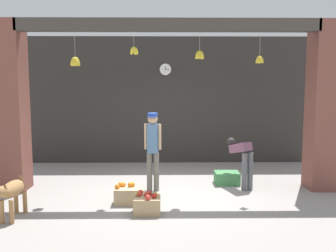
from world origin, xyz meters
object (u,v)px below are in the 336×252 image
Objects in this scene: dog at (12,191)px; fruit_crate_apples at (147,204)px; worker_stooping at (242,157)px; fruit_crate_oranges at (129,195)px; produce_box_green at (227,178)px; shopkeeper at (153,146)px; water_bottle at (151,198)px; wall_clock at (165,69)px.

dog is 2.17m from fruit_crate_apples.
fruit_crate_apples is (-1.89, -1.50, -0.50)m from worker_stooping.
dog is 1.74× the size of fruit_crate_oranges.
fruit_crate_oranges is 1.02× the size of produce_box_green.
shopkeeper is 1.52m from fruit_crate_apples.
dog is at bearing -163.90° from water_bottle.
fruit_crate_apples is 0.39m from water_bottle.
fruit_crate_oranges is 2.37m from produce_box_green.
dog is at bearing -157.00° from fruit_crate_oranges.
fruit_crate_apples is at bearing -94.88° from wall_clock.
water_bottle is (2.19, 0.63, -0.32)m from dog.
worker_stooping is at bearing -49.86° from produce_box_green.
wall_clock reaches higher than produce_box_green.
water_bottle is (0.40, -0.13, -0.03)m from fruit_crate_oranges.
fruit_crate_oranges is 0.42m from water_bottle.
worker_stooping is 3.46m from wall_clock.
wall_clock reaches higher than dog.
wall_clock reaches higher than shopkeeper.
dog is 5.30m from wall_clock.
water_bottle is at bearing -94.51° from wall_clock.
worker_stooping is at bearing -57.76° from wall_clock.
dog is at bearing -179.35° from worker_stooping.
shopkeeper is 3.10m from wall_clock.
wall_clock is (0.27, 2.64, 1.60)m from shopkeeper.
wall_clock is (0.34, 3.96, 2.36)m from fruit_crate_apples.
produce_box_green is 1.60× the size of wall_clock.
fruit_crate_apples is 1.59× the size of water_bottle.
dog reaches higher than fruit_crate_apples.
shopkeeper is (2.20, 1.57, 0.46)m from dog.
worker_stooping is at bearing 38.28° from fruit_crate_apples.
produce_box_green is (1.65, 1.79, -0.03)m from fruit_crate_apples.
dog is 2.83× the size of wall_clock.
shopkeeper is 3.05× the size of produce_box_green.
fruit_crate_oranges is at bearing 71.12° from shopkeeper.
fruit_crate_apples is at bearing -164.49° from worker_stooping.
produce_box_green is (-0.25, 0.29, -0.53)m from worker_stooping.
fruit_crate_apples is 0.85× the size of produce_box_green.
worker_stooping reaches higher than fruit_crate_apples.
wall_clock is at bearing 99.46° from worker_stooping.
dog is at bearing -120.41° from wall_clock.
fruit_crate_apples reaches higher than produce_box_green.
dog is 0.58× the size of shopkeeper.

